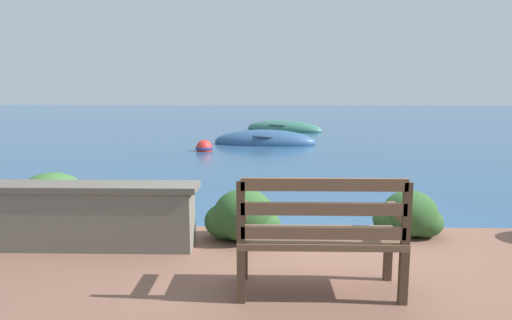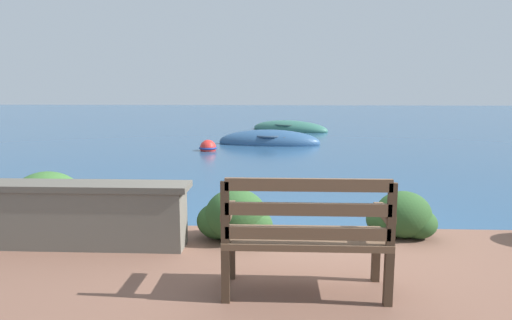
# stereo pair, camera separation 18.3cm
# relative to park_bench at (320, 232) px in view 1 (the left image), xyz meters

# --- Properties ---
(ground_plane) EXTENTS (80.00, 80.00, 0.00)m
(ground_plane) POSITION_rel_park_bench_xyz_m (0.19, 1.67, -0.70)
(ground_plane) COLOR navy
(park_bench) EXTENTS (1.24, 0.48, 0.93)m
(park_bench) POSITION_rel_park_bench_xyz_m (0.00, 0.00, 0.00)
(park_bench) COLOR #433123
(park_bench) RESTS_ON patio_terrace
(stone_wall) EXTENTS (2.38, 0.39, 0.64)m
(stone_wall) POSITION_rel_park_bench_xyz_m (-2.25, 0.96, -0.16)
(stone_wall) COLOR #666056
(stone_wall) RESTS_ON patio_terrace
(hedge_clump_far_left) EXTENTS (0.98, 0.71, 0.67)m
(hedge_clump_far_left) POSITION_rel_park_bench_xyz_m (-2.67, 1.35, -0.19)
(hedge_clump_far_left) COLOR #38662D
(hedge_clump_far_left) RESTS_ON patio_terrace
(hedge_clump_left) EXTENTS (0.79, 0.57, 0.53)m
(hedge_clump_left) POSITION_rel_park_bench_xyz_m (-0.64, 1.21, -0.25)
(hedge_clump_left) COLOR #284C23
(hedge_clump_left) RESTS_ON patio_terrace
(hedge_clump_centre) EXTENTS (0.72, 0.52, 0.49)m
(hedge_clump_centre) POSITION_rel_park_bench_xyz_m (1.09, 1.38, -0.27)
(hedge_clump_centre) COLOR #284C23
(hedge_clump_centre) RESTS_ON patio_terrace
(rowboat_nearest) EXTENTS (3.25, 1.32, 0.80)m
(rowboat_nearest) POSITION_rel_park_bench_xyz_m (-0.45, 10.86, -0.63)
(rowboat_nearest) COLOR #2D517A
(rowboat_nearest) RESTS_ON ground_plane
(rowboat_mid) EXTENTS (3.58, 2.86, 0.72)m
(rowboat_mid) POSITION_rel_park_bench_xyz_m (0.31, 15.45, -0.64)
(rowboat_mid) COLOR #336B5B
(rowboat_mid) RESTS_ON ground_plane
(mooring_buoy) EXTENTS (0.50, 0.50, 0.46)m
(mooring_buoy) POSITION_rel_park_bench_xyz_m (-2.14, 9.34, -0.62)
(mooring_buoy) COLOR red
(mooring_buoy) RESTS_ON ground_plane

